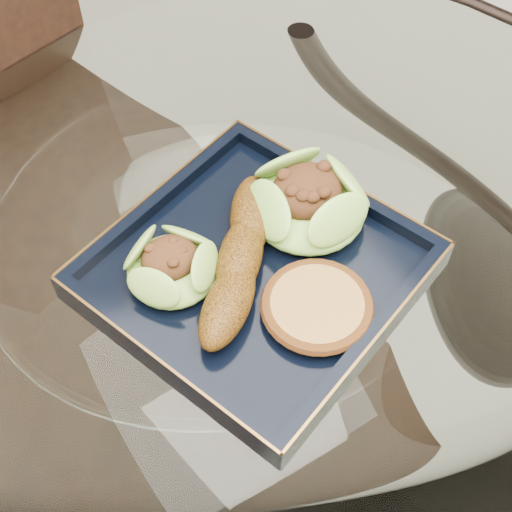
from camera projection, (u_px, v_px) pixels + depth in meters
ground at (235, 506)px, 1.32m from camera, size 4.00×4.00×0.00m
dining_table at (223, 347)px, 0.84m from camera, size 1.13×1.13×0.77m
dining_chair at (43, 250)px, 0.97m from camera, size 0.54×0.54×1.01m
navy_plate at (256, 275)px, 0.68m from camera, size 0.35×0.35×0.02m
lettuce_wrap_left at (172, 268)px, 0.66m from camera, size 0.10×0.10×0.03m
lettuce_wrap_right at (308, 204)px, 0.70m from camera, size 0.15×0.15×0.04m
roasted_plantain at (240, 258)px, 0.66m from camera, size 0.16×0.17×0.04m
crumb_patty at (317, 307)px, 0.64m from camera, size 0.11×0.11×0.02m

